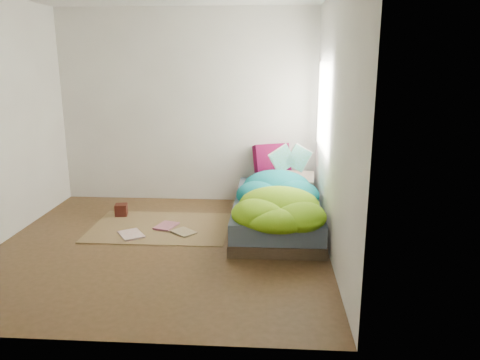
{
  "coord_description": "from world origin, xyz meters",
  "views": [
    {
      "loc": [
        1.14,
        -4.58,
        1.92
      ],
      "look_at": [
        0.78,
        0.75,
        0.55
      ],
      "focal_mm": 35.0,
      "sensor_mm": 36.0,
      "label": 1
    }
  ],
  "objects_px": {
    "bed": "(276,212)",
    "floor_book_a": "(121,237)",
    "pillow_magenta": "(272,162)",
    "wooden_box": "(121,210)",
    "floor_book_b": "(158,225)",
    "open_book": "(291,151)"
  },
  "relations": [
    {
      "from": "bed",
      "to": "open_book",
      "type": "relative_size",
      "value": 4.32
    },
    {
      "from": "wooden_box",
      "to": "floor_book_b",
      "type": "relative_size",
      "value": 0.51
    },
    {
      "from": "pillow_magenta",
      "to": "floor_book_a",
      "type": "distance_m",
      "value": 2.27
    },
    {
      "from": "floor_book_a",
      "to": "floor_book_b",
      "type": "height_order",
      "value": "floor_book_b"
    },
    {
      "from": "open_book",
      "to": "wooden_box",
      "type": "bearing_deg",
      "value": 166.87
    },
    {
      "from": "bed",
      "to": "open_book",
      "type": "bearing_deg",
      "value": 69.92
    },
    {
      "from": "pillow_magenta",
      "to": "open_book",
      "type": "bearing_deg",
      "value": -83.26
    },
    {
      "from": "bed",
      "to": "floor_book_b",
      "type": "xyz_separation_m",
      "value": [
        -1.4,
        -0.15,
        -0.14
      ]
    },
    {
      "from": "pillow_magenta",
      "to": "floor_book_b",
      "type": "xyz_separation_m",
      "value": [
        -1.34,
        -1.05,
        -0.56
      ]
    },
    {
      "from": "open_book",
      "to": "floor_book_b",
      "type": "relative_size",
      "value": 1.61
    },
    {
      "from": "wooden_box",
      "to": "floor_book_a",
      "type": "height_order",
      "value": "wooden_box"
    },
    {
      "from": "bed",
      "to": "floor_book_a",
      "type": "relative_size",
      "value": 6.33
    },
    {
      "from": "pillow_magenta",
      "to": "floor_book_a",
      "type": "bearing_deg",
      "value": -161.03
    },
    {
      "from": "bed",
      "to": "floor_book_a",
      "type": "distance_m",
      "value": 1.81
    },
    {
      "from": "wooden_box",
      "to": "open_book",
      "type": "bearing_deg",
      "value": 7.1
    },
    {
      "from": "floor_book_b",
      "to": "open_book",
      "type": "bearing_deg",
      "value": 38.68
    },
    {
      "from": "pillow_magenta",
      "to": "open_book",
      "type": "distance_m",
      "value": 0.54
    },
    {
      "from": "bed",
      "to": "open_book",
      "type": "xyz_separation_m",
      "value": [
        0.18,
        0.48,
        0.65
      ]
    },
    {
      "from": "open_book",
      "to": "floor_book_b",
      "type": "distance_m",
      "value": 1.87
    },
    {
      "from": "floor_book_a",
      "to": "floor_book_b",
      "type": "relative_size",
      "value": 1.1
    },
    {
      "from": "floor_book_a",
      "to": "floor_book_b",
      "type": "distance_m",
      "value": 0.51
    },
    {
      "from": "floor_book_a",
      "to": "floor_book_b",
      "type": "xyz_separation_m",
      "value": [
        0.33,
        0.39,
        0.0
      ]
    }
  ]
}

